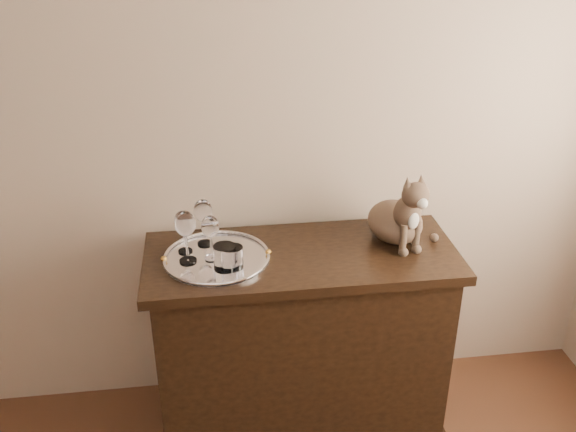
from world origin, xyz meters
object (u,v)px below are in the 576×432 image
Objects in this scene: wine_glass_a at (184,232)px; tumbler_b at (225,257)px; tumbler_a at (233,258)px; wine_glass_b at (204,222)px; cat at (396,204)px; wine_glass_d at (211,238)px; wine_glass_c at (186,237)px; tray at (217,259)px; sideboard at (301,342)px.

wine_glass_a is 1.83× the size of tumbler_b.
tumbler_b reaches higher than tumbler_a.
wine_glass_b is 2.03× the size of tumbler_b.
cat is (0.74, -0.05, 0.06)m from wine_glass_b.
tumbler_b is at bearing -174.81° from tumbler_a.
cat is (0.67, 0.15, 0.10)m from tumbler_b.
tumbler_a is at bearing -38.96° from wine_glass_a.
cat reaches higher than wine_glass_a.
wine_glass_b reaches higher than tumbler_a.
tumbler_a is at bearing -44.78° from wine_glass_d.
wine_glass_c is 2.20× the size of tumbler_b.
wine_glass_b reaches higher than tumbler_b.
tumbler_b is (-0.03, -0.00, 0.00)m from tumbler_a.
tray is at bearing 8.59° from wine_glass_d.
wine_glass_c is at bearing -177.81° from sideboard.
wine_glass_d is at bearing 120.63° from tumbler_b.
cat is at bearing 8.88° from sideboard.
tray is 0.09m from wine_glass_d.
wine_glass_b reaches higher than wine_glass_a.
wine_glass_a is (-0.12, 0.06, 0.09)m from tray.
tray is 0.10m from tumbler_b.
sideboard is 14.25× the size of tumbler_a.
wine_glass_c is 0.19m from tumbler_a.
wine_glass_d is 0.72m from cat.
tumbler_a is at bearing -53.21° from tray.
tray is at bearing -178.89° from sideboard.
wine_glass_d is at bearing -78.30° from wine_glass_b.
sideboard is 0.62m from wine_glass_d.
wine_glass_a is 0.23m from tumbler_a.
cat is at bearing -3.73° from wine_glass_b.
wine_glass_c is 2.45× the size of tumbler_a.
tumbler_b is at bearing -59.37° from wine_glass_d.
sideboard is at bearing 173.83° from cat.
sideboard is 0.57m from tumbler_b.
tray is 2.11× the size of wine_glass_b.
tumbler_b reaches higher than tray.
tumbler_a is (0.18, -0.14, -0.04)m from wine_glass_a.
cat reaches higher than tumbler_b.
wine_glass_d is at bearing 135.22° from tumbler_a.
wine_glass_d reaches higher than tray.
tumbler_a is (0.10, -0.19, -0.05)m from wine_glass_b.
tumbler_a is at bearing 177.47° from cat.
wine_glass_a is at bearing 172.50° from sideboard.
tumbler_a is (0.08, -0.07, -0.05)m from wine_glass_d.
wine_glass_b is (0.08, 0.05, 0.01)m from wine_glass_a.
tumbler_a is (0.16, -0.07, -0.06)m from wine_glass_c.
wine_glass_a is at bearing 165.03° from cat.
tray is (-0.32, -0.01, 0.43)m from sideboard.
wine_glass_b is 0.21m from tumbler_b.
tray is at bearing -69.92° from wine_glass_b.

